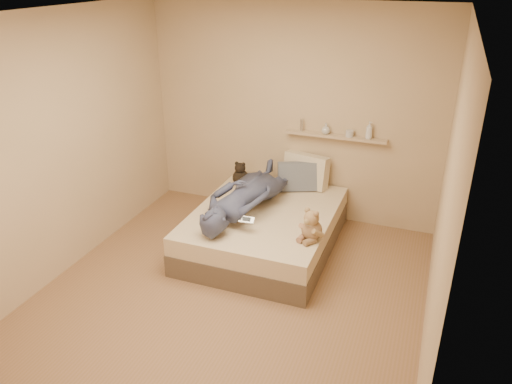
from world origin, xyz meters
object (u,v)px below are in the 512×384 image
at_px(bed, 265,229).
at_px(pillow_grey, 299,176).
at_px(wall_shelf, 335,136).
at_px(teddy_bear, 311,227).
at_px(dark_plush, 240,175).
at_px(person, 247,194).
at_px(game_console, 247,220).
at_px(pillow_cream, 306,170).

height_order(bed, pillow_grey, pillow_grey).
bearing_deg(wall_shelf, teddy_bear, -86.17).
xyz_separation_m(dark_plush, wall_shelf, (1.07, 0.35, 0.52)).
bearing_deg(person, pillow_grey, -108.57).
bearing_deg(dark_plush, teddy_bear, -40.73).
relative_size(bed, dark_plush, 6.18).
relative_size(teddy_bear, person, 0.21).
bearing_deg(game_console, dark_plush, 115.28).
xyz_separation_m(bed, pillow_grey, (0.18, 0.69, 0.40)).
distance_m(teddy_bear, person, 0.93).
relative_size(dark_plush, wall_shelf, 0.26).
xyz_separation_m(dark_plush, pillow_cream, (0.76, 0.27, 0.07)).
bearing_deg(bed, person, -167.42).
distance_m(pillow_grey, wall_shelf, 0.64).
distance_m(game_console, person, 0.51).
distance_m(bed, pillow_grey, 0.82).
relative_size(bed, pillow_cream, 3.45).
bearing_deg(pillow_cream, game_console, -100.43).
xyz_separation_m(teddy_bear, pillow_cream, (-0.41, 1.27, 0.06)).
xyz_separation_m(game_console, pillow_cream, (0.25, 1.35, 0.06)).
relative_size(dark_plush, pillow_cream, 0.56).
xyz_separation_m(bed, pillow_cream, (0.23, 0.83, 0.43)).
distance_m(dark_plush, wall_shelf, 1.24).
height_order(bed, dark_plush, dark_plush).
xyz_separation_m(teddy_bear, person, (-0.84, 0.39, 0.05)).
height_order(teddy_bear, dark_plush, teddy_bear).
bearing_deg(dark_plush, pillow_cream, 19.46).
bearing_deg(pillow_cream, person, -116.37).
bearing_deg(wall_shelf, pillow_grey, -149.14).
relative_size(game_console, wall_shelf, 0.14).
relative_size(pillow_cream, wall_shelf, 0.46).
relative_size(teddy_bear, wall_shelf, 0.28).
distance_m(game_console, pillow_cream, 1.37).
bearing_deg(wall_shelf, pillow_cream, -165.92).
bearing_deg(teddy_bear, dark_plush, 139.27).
height_order(pillow_cream, person, pillow_cream).
bearing_deg(bed, wall_shelf, 58.82).
bearing_deg(bed, pillow_grey, 75.11).
bearing_deg(person, bed, -158.51).
xyz_separation_m(bed, game_console, (-0.01, -0.52, 0.37)).
bearing_deg(pillow_cream, pillow_grey, -110.19).
xyz_separation_m(teddy_bear, pillow_grey, (-0.46, 1.13, 0.03)).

